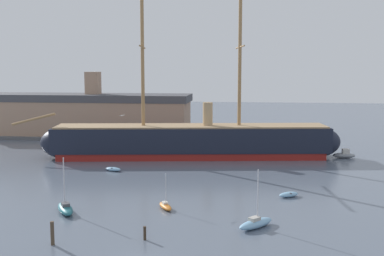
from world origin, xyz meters
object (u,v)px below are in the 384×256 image
Objects in this scene: motorboat_far_right at (344,155)px; dinghy_alongside_bow at (113,169)px; seagull_in_flight at (122,116)px; sailboat_foreground_right at (256,223)px; mooring_piling_left_pair at (52,233)px; dockside_warehouse_left at (86,116)px; sailboat_near_centre at (165,206)px; tall_ship at (191,141)px; motorboat_distant_centre at (226,145)px; mooring_piling_nearest at (145,233)px; sailboat_foreground_left at (65,208)px; dinghy_mid_right at (289,194)px.

dinghy_alongside_bow is at bearing -157.42° from motorboat_far_right.
sailboat_foreground_right is at bearing -36.91° from seagull_in_flight.
dinghy_alongside_bow is at bearing 96.39° from mooring_piling_left_pair.
dockside_warehouse_left is at bearing 106.87° from mooring_piling_left_pair.
motorboat_far_right is at bearing 52.98° from sailboat_near_centre.
dinghy_alongside_bow is at bearing -129.64° from tall_ship.
dinghy_alongside_bow is at bearing -123.19° from motorboat_distant_centre.
motorboat_distant_centre is at bearing 85.08° from mooring_piling_nearest.
mooring_piling_nearest is 22.83m from seagull_in_flight.
sailboat_foreground_left is at bearing -134.57° from motorboat_far_right.
sailboat_foreground_right is 6.14× the size of seagull_in_flight.
dockside_warehouse_left reaches higher than sailboat_near_centre.
sailboat_foreground_left reaches higher than dinghy_alongside_bow.
motorboat_distant_centre is 58.01m from mooring_piling_nearest.
sailboat_near_centre is at bearing 152.55° from sailboat_foreground_right.
sailboat_near_centre is 17.16m from dinghy_mid_right.
tall_ship is at bearing 91.89° from sailboat_near_centre.
sailboat_foreground_left is at bearing -109.36° from seagull_in_flight.
mooring_piling_nearest is 74.92m from dockside_warehouse_left.
dinghy_mid_right is 40.87m from motorboat_distant_centre.
tall_ship is 29.45m from motorboat_far_right.
mooring_piling_nearest is 9.03m from mooring_piling_left_pair.
dinghy_mid_right is at bearing -24.60° from dinghy_alongside_bow.
tall_ship is 37.49m from dockside_warehouse_left.
motorboat_distant_centre reaches higher than dinghy_alongside_bow.
dinghy_mid_right is 1.31× the size of mooring_piling_left_pair.
sailboat_foreground_right reaches higher than mooring_piling_left_pair.
sailboat_foreground_left is (-10.48, -37.18, -2.69)m from tall_ship.
sailboat_near_centre is at bearing 56.54° from mooring_piling_left_pair.
motorboat_far_right is at bearing 59.61° from mooring_piling_nearest.
tall_ship reaches higher than sailboat_foreground_left.
mooring_piling_left_pair reaches higher than motorboat_far_right.
mooring_piling_nearest is (12.44, -31.16, 0.37)m from dinghy_alongside_bow.
dinghy_alongside_bow is at bearing 155.40° from dinghy_mid_right.
motorboat_distant_centre is at bearing 65.03° from tall_ship.
seagull_in_flight is (-7.62, 8.27, 10.25)m from sailboat_near_centre.
dinghy_alongside_bow is 31.82m from motorboat_distant_centre.
dockside_warehouse_left is at bearing 132.42° from dinghy_mid_right.
tall_ship is 41.72m from sailboat_foreground_right.
sailboat_near_centre is 0.08× the size of dockside_warehouse_left.
dockside_warehouse_left reaches higher than seagull_in_flight.
seagull_in_flight is (-35.67, -28.91, 10.00)m from motorboat_far_right.
sailboat_near_centre is at bearing -88.11° from tall_ship.
sailboat_near_centre is 1.47× the size of dinghy_alongside_bow.
sailboat_near_centre reaches higher than dinghy_mid_right.
motorboat_distant_centre is at bearing -16.80° from dockside_warehouse_left.
dinghy_mid_right is (27.07, 10.53, -0.22)m from sailboat_foreground_left.
tall_ship is at bearing 121.88° from dinghy_mid_right.
motorboat_distant_centre is at bearing 157.23° from motorboat_far_right.
sailboat_near_centre is (1.13, -34.11, -2.87)m from tall_ship.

